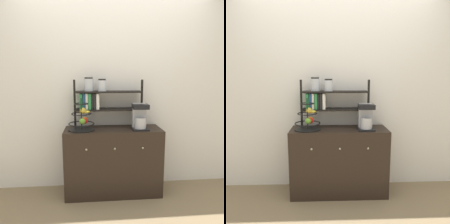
{
  "view_description": "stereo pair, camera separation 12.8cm",
  "coord_description": "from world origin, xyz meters",
  "views": [
    {
      "loc": [
        -0.24,
        -2.35,
        1.45
      ],
      "look_at": [
        -0.01,
        0.2,
        1.03
      ],
      "focal_mm": 35.0,
      "sensor_mm": 36.0,
      "label": 1
    },
    {
      "loc": [
        -0.12,
        -2.36,
        1.45
      ],
      "look_at": [
        -0.01,
        0.2,
        1.03
      ],
      "focal_mm": 35.0,
      "sensor_mm": 36.0,
      "label": 2
    }
  ],
  "objects": [
    {
      "name": "fruit_stand",
      "position": [
        -0.37,
        0.18,
        0.94
      ],
      "size": [
        0.31,
        0.31,
        0.38
      ],
      "color": "black",
      "rests_on": "sideboard"
    },
    {
      "name": "sideboard",
      "position": [
        0.0,
        0.2,
        0.41
      ],
      "size": [
        1.16,
        0.43,
        0.82
      ],
      "color": "black",
      "rests_on": "ground_plane"
    },
    {
      "name": "ground_plane",
      "position": [
        0.0,
        0.0,
        0.0
      ],
      "size": [
        12.0,
        12.0,
        0.0
      ],
      "primitive_type": "plane",
      "color": "#847051"
    },
    {
      "name": "coffee_maker",
      "position": [
        0.31,
        0.17,
        0.97
      ],
      "size": [
        0.19,
        0.21,
        0.3
      ],
      "color": "black",
      "rests_on": "sideboard"
    },
    {
      "name": "shelf_hutch",
      "position": [
        -0.17,
        0.31,
        1.19
      ],
      "size": [
        0.85,
        0.2,
        0.61
      ],
      "color": "black",
      "rests_on": "sideboard"
    },
    {
      "name": "wall_back",
      "position": [
        0.0,
        0.45,
        1.3
      ],
      "size": [
        7.0,
        0.05,
        2.6
      ],
      "primitive_type": "cube",
      "color": "silver",
      "rests_on": "ground_plane"
    }
  ]
}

